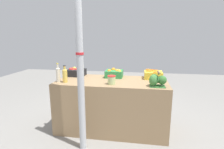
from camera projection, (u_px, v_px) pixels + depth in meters
ground_plane at (112, 127)px, 3.07m from camera, size 10.00×10.00×0.00m
market_table at (112, 105)px, 2.98m from camera, size 1.80×0.82×0.85m
support_pole at (80, 54)px, 2.23m from camera, size 0.10×0.10×2.68m
apple_crate at (76, 72)px, 3.23m from camera, size 0.30×0.28×0.16m
orange_crate at (114, 73)px, 3.12m from camera, size 0.30×0.28×0.16m
carrot_crate at (153, 75)px, 3.01m from camera, size 0.30×0.28×0.16m
broccoli_pile at (156, 80)px, 2.52m from camera, size 0.25×0.18×0.18m
juice_bottle_cloudy at (58, 74)px, 2.76m from camera, size 0.06×0.06×0.30m
juice_bottle_golden at (65, 75)px, 2.75m from camera, size 0.08×0.08×0.27m
pickle_jar at (112, 80)px, 2.64m from camera, size 0.12×0.12×0.14m
sparrow_bird at (159, 72)px, 2.50m from camera, size 0.05×0.14×0.05m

